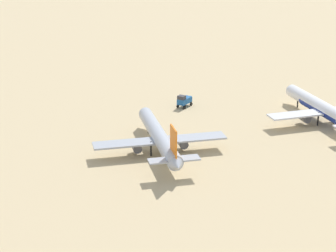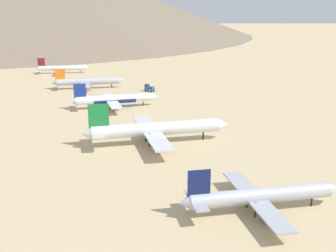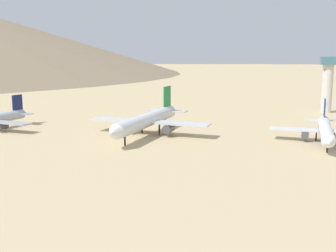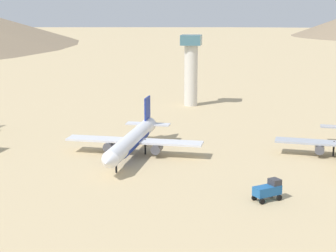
% 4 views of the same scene
% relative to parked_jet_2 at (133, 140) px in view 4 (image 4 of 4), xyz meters
% --- Properties ---
extents(ground_plane, '(1800.00, 1800.00, 0.00)m').
position_rel_parked_jet_2_xyz_m(ground_plane, '(-2.16, -2.87, -3.96)').
color(ground_plane, tan).
extents(parked_jet_2, '(41.24, 33.49, 11.90)m').
position_rel_parked_jet_2_xyz_m(parked_jet_2, '(0.00, 0.00, 0.00)').
color(parked_jet_2, white).
rests_on(parked_jet_2, ground).
extents(service_truck, '(5.17, 5.63, 3.90)m').
position_rel_parked_jet_2_xyz_m(service_truck, '(25.85, 31.15, -1.88)').
color(service_truck, '#1E5999').
rests_on(service_truck, ground).
extents(control_tower, '(7.20, 7.20, 25.45)m').
position_rel_parked_jet_2_xyz_m(control_tower, '(-69.78, 6.31, 10.41)').
color(control_tower, beige).
rests_on(control_tower, ground).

